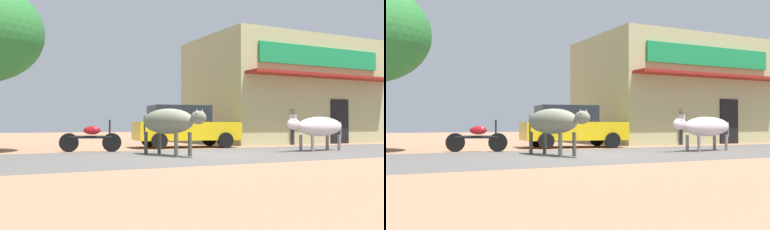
# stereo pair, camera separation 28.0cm
# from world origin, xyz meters

# --- Properties ---
(ground) EXTENTS (80.00, 80.00, 0.00)m
(ground) POSITION_xyz_m (0.00, 0.00, 0.00)
(ground) COLOR #A47556
(asphalt_road) EXTENTS (72.00, 5.90, 0.00)m
(asphalt_road) POSITION_xyz_m (0.00, 0.00, 0.00)
(asphalt_road) COLOR #5D5854
(asphalt_road) RESTS_ON ground
(storefront_right_club) EXTENTS (8.85, 6.79, 5.20)m
(storefront_right_club) POSITION_xyz_m (8.74, 7.03, 2.60)
(storefront_right_club) COLOR tan
(storefront_right_club) RESTS_ON ground
(parked_hatchback_car) EXTENTS (4.23, 2.42, 1.64)m
(parked_hatchback_car) POSITION_xyz_m (1.68, 4.16, 0.84)
(parked_hatchback_car) COLOR gold
(parked_hatchback_car) RESTS_ON ground
(parked_motorcycle) EXTENTS (1.90, 0.81, 1.06)m
(parked_motorcycle) POSITION_xyz_m (-2.27, 2.96, 0.47)
(parked_motorcycle) COLOR black
(parked_motorcycle) RESTS_ON ground
(cow_near_brown) EXTENTS (1.24, 2.79, 1.37)m
(cow_near_brown) POSITION_xyz_m (-0.67, 0.31, 0.98)
(cow_near_brown) COLOR slate
(cow_near_brown) RESTS_ON ground
(cow_far_dark) EXTENTS (2.74, 1.01, 1.17)m
(cow_far_dark) POSITION_xyz_m (4.81, 0.04, 0.82)
(cow_far_dark) COLOR beige
(cow_far_dark) RESTS_ON ground
(pedestrian_by_shop) EXTENTS (0.41, 0.61, 1.59)m
(pedestrian_by_shop) POSITION_xyz_m (7.02, 4.13, 0.93)
(pedestrian_by_shop) COLOR #262633
(pedestrian_by_shop) RESTS_ON ground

